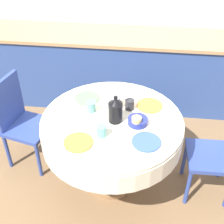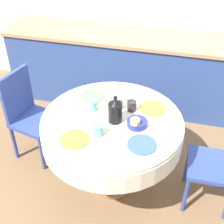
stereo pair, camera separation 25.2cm
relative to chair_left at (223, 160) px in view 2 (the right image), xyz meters
The scene contains 16 objects.
ground_plane 1.07m from the chair_left, behind, with size 12.00×12.00×0.00m, color brown.
kitchen_counter 1.68m from the chair_left, 124.16° to the left, with size 3.24×0.64×0.91m.
dining_table 0.95m from the chair_left, behind, with size 1.19×1.19×0.77m.
chair_left is the anchor object (origin of this frame).
chair_right 1.87m from the chair_left, behind, with size 0.49×0.49×0.94m.
plate_near_left 1.23m from the chair_left, 164.30° to the right, with size 0.22×0.22×0.01m, color orange.
cup_near_left 1.07m from the chair_left, 167.46° to the right, with size 0.08×0.08×0.09m, color #5BA39E.
plate_near_right 0.75m from the chair_left, 158.17° to the right, with size 0.22×0.22×0.01m, color #3856AD.
cup_near_right 0.80m from the chair_left, behind, with size 0.08×0.08×0.09m, color #DBB766.
plate_far_left 1.26m from the chair_left, 167.82° to the left, with size 0.22×0.22×0.01m, color #5BA85B.
cup_far_left 1.18m from the chair_left, behind, with size 0.08×0.08×0.09m, color #5BA39E.
plate_far_right 0.72m from the chair_left, 161.73° to the left, with size 0.22×0.22×0.01m, color orange.
cup_far_right 0.88m from the chair_left, 169.42° to the left, with size 0.08×0.08×0.09m, color #28282D.
coffee_carafe 0.98m from the chair_left, behind, with size 0.12×0.12×0.25m.
teapot 1.04m from the chair_left, behind, with size 0.22×0.16×0.21m.
fruit_bowl 0.78m from the chair_left, behind, with size 0.16×0.16×0.05m, color navy.
Camera 2 is at (0.48, -1.95, 2.39)m, focal length 50.00 mm.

